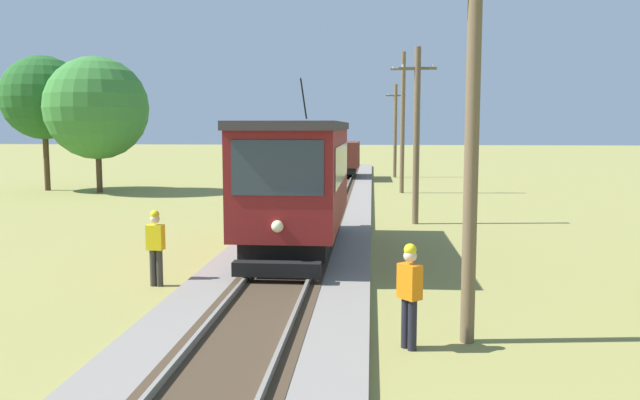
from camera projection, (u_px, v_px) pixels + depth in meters
red_tram at (298, 179)px, 18.34m from camera, size 2.60×8.54×4.79m
freight_car at (342, 157)px, 44.82m from camera, size 2.40×5.20×2.31m
utility_pole_near_tram at (472, 133)px, 10.67m from camera, size 1.40×0.34×6.96m
utility_pole_mid at (417, 134)px, 24.03m from camera, size 1.40×0.30×6.63m
utility_pole_far at (403, 122)px, 35.18m from camera, size 1.40×0.53×7.73m
utility_pole_distant at (395, 130)px, 46.34m from camera, size 1.40×0.31×6.72m
track_worker at (410, 291)px, 10.56m from camera, size 0.43×0.45×1.78m
second_worker at (156, 244)px, 14.76m from camera, size 0.40×0.27×1.78m
tree_right_near at (43, 98)px, 36.54m from camera, size 4.77×4.77×7.72m
tree_left_far at (97, 108)px, 35.43m from camera, size 5.68×5.68×7.55m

